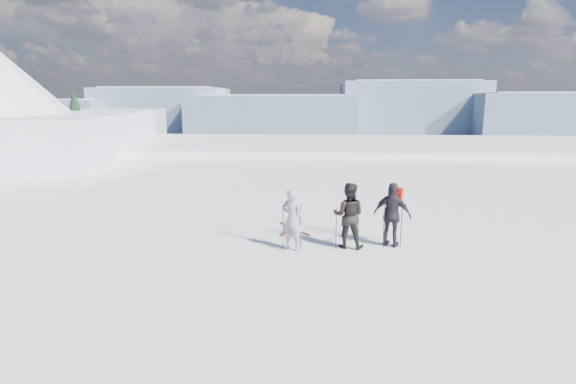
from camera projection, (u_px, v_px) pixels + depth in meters
The scene contains 9 objects.
lake_basin at pixel (323, 220), 40.06m from camera, with size 820.00×820.00×71.62m.
far_mountain_range at pixel (343, 111), 454.12m from camera, with size 770.00×110.00×53.00m.
near_ridge at pixel (27, 185), 40.20m from camera, with size 31.37×35.68×25.62m.
skier_grey at pixel (292, 219), 12.16m from camera, with size 0.63×0.41×1.72m, color #8E939B.
skier_dark at pixel (348, 215), 12.34m from camera, with size 0.89×0.69×1.83m, color black.
skier_pack at pixel (392, 215), 12.43m from camera, with size 1.06×0.44×1.81m, color black.
backpack at pixel (397, 173), 12.40m from camera, with size 0.39×0.22×0.50m, color red.
ski_poles at pixel (343, 227), 12.27m from camera, with size 3.28×0.52×1.35m.
skis_loose at pixel (292, 229), 14.28m from camera, with size 1.06×1.65×0.03m.
Camera 1 is at (-1.07, -8.85, 4.03)m, focal length 28.00 mm.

